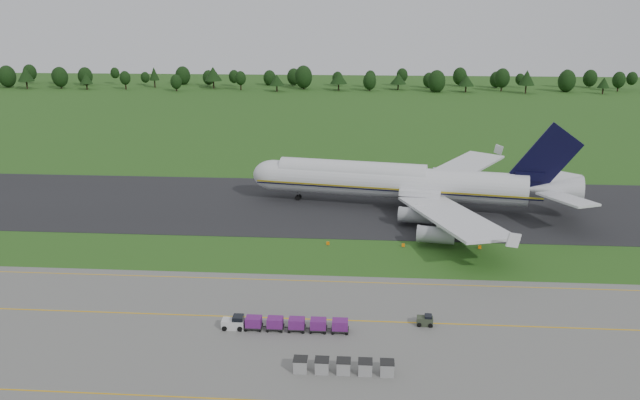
# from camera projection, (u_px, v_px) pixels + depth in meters

# --- Properties ---
(ground) EXTENTS (600.00, 600.00, 0.00)m
(ground) POSITION_uv_depth(u_px,v_px,m) (326.00, 256.00, 102.21)
(ground) COLOR #255018
(ground) RESTS_ON ground
(apron) EXTENTS (300.00, 52.00, 0.06)m
(apron) POSITION_uv_depth(u_px,v_px,m) (307.00, 370.00, 69.76)
(apron) COLOR slate
(apron) RESTS_ON ground
(taxiway) EXTENTS (300.00, 40.00, 0.08)m
(taxiway) POSITION_uv_depth(u_px,v_px,m) (334.00, 205.00, 128.91)
(taxiway) COLOR black
(taxiway) RESTS_ON ground
(apron_markings) EXTENTS (300.00, 30.20, 0.01)m
(apron_markings) POSITION_uv_depth(u_px,v_px,m) (312.00, 338.00, 76.44)
(apron_markings) COLOR #DDA40D
(apron_markings) RESTS_ON apron
(tree_line) EXTENTS (531.23, 21.20, 11.72)m
(tree_line) POSITION_uv_depth(u_px,v_px,m) (361.00, 79.00, 310.28)
(tree_line) COLOR black
(tree_line) RESTS_ON ground
(aircraft) EXTENTS (66.98, 64.18, 18.73)m
(aircraft) POSITION_uv_depth(u_px,v_px,m) (401.00, 182.00, 126.19)
(aircraft) COLOR silver
(aircraft) RESTS_ON ground
(baggage_train) EXTENTS (16.02, 1.70, 1.64)m
(baggage_train) POSITION_uv_depth(u_px,v_px,m) (283.00, 324.00, 78.25)
(baggage_train) COLOR silver
(baggage_train) RESTS_ON apron
(utility_cart) EXTENTS (2.10, 1.42, 1.11)m
(utility_cart) POSITION_uv_depth(u_px,v_px,m) (425.00, 321.00, 79.58)
(utility_cart) COLOR #303928
(utility_cart) RESTS_ON apron
(uld_row) EXTENTS (11.19, 1.59, 1.57)m
(uld_row) POSITION_uv_depth(u_px,v_px,m) (344.00, 366.00, 69.02)
(uld_row) COLOR gray
(uld_row) RESTS_ON apron
(edge_markers) EXTENTS (26.22, 0.30, 0.60)m
(edge_markers) POSITION_uv_depth(u_px,v_px,m) (403.00, 245.00, 106.16)
(edge_markers) COLOR orange
(edge_markers) RESTS_ON ground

